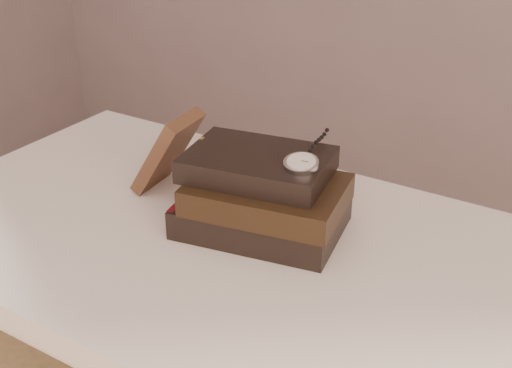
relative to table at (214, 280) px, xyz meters
The scene contains 5 objects.
table is the anchor object (origin of this frame).
book_stack 0.17m from the table, 36.89° to the left, with size 0.27×0.21×0.12m.
journal 0.23m from the table, 152.00° to the left, with size 0.02×0.09×0.15m, color #3C2417.
pocket_watch 0.26m from the table, 20.78° to the left, with size 0.06×0.16×0.02m.
eyeglasses 0.20m from the table, 109.05° to the left, with size 0.12×0.13×0.05m.
Camera 1 is at (0.53, -0.37, 1.29)m, focal length 47.31 mm.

